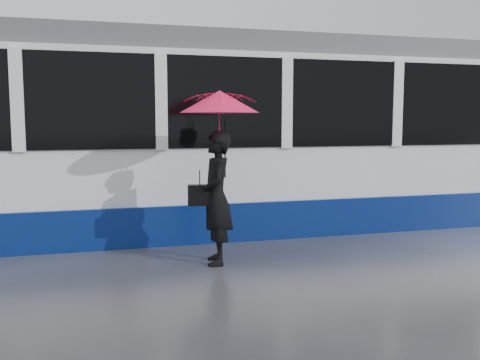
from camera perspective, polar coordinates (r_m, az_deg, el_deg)
name	(u,v)px	position (r m, az deg, el deg)	size (l,w,h in m)	color
ground	(231,264)	(7.28, -1.01, -8.94)	(90.00, 90.00, 0.00)	#2B2B30
rails	(195,228)	(9.65, -4.83, -5.09)	(34.00, 1.51, 0.02)	#3F3D38
tram	(384,135)	(10.83, 15.12, 4.64)	(26.00, 2.56, 3.35)	white
woman	(216,198)	(7.14, -2.54, -1.90)	(0.65, 0.43, 1.79)	black
umbrella	(220,117)	(7.08, -2.19, 6.70)	(1.18, 1.18, 1.21)	#F11481
handbag	(200,195)	(7.11, -4.31, -1.60)	(0.34, 0.18, 0.46)	black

